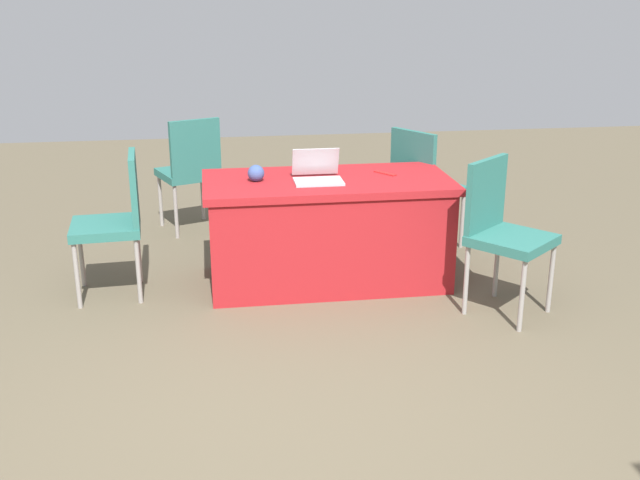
{
  "coord_description": "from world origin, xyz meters",
  "views": [
    {
      "loc": [
        0.25,
        3.02,
        2.0
      ],
      "look_at": [
        -0.2,
        -0.16,
        0.9
      ],
      "focal_mm": 42.88,
      "sensor_mm": 36.0,
      "label": 1
    }
  ],
  "objects_px": {
    "chair_back_row": "(423,182)",
    "scissors_red": "(385,173)",
    "table_foreground": "(327,230)",
    "chair_tucked_right": "(502,227)",
    "laptop_silver": "(318,175)",
    "yarn_ball": "(256,173)",
    "chair_near_front": "(116,216)",
    "chair_tucked_left": "(191,167)"
  },
  "relations": [
    {
      "from": "chair_tucked_right",
      "to": "chair_near_front",
      "type": "bearing_deg",
      "value": -54.74
    },
    {
      "from": "yarn_ball",
      "to": "laptop_silver",
      "type": "bearing_deg",
      "value": 172.65
    },
    {
      "from": "laptop_silver",
      "to": "chair_back_row",
      "type": "bearing_deg",
      "value": -146.23
    },
    {
      "from": "chair_near_front",
      "to": "chair_tucked_right",
      "type": "distance_m",
      "value": 2.47
    },
    {
      "from": "table_foreground",
      "to": "chair_tucked_left",
      "type": "relative_size",
      "value": 1.75
    },
    {
      "from": "chair_tucked_right",
      "to": "laptop_silver",
      "type": "bearing_deg",
      "value": -69.89
    },
    {
      "from": "chair_near_front",
      "to": "yarn_ball",
      "type": "relative_size",
      "value": 8.6
    },
    {
      "from": "chair_tucked_left",
      "to": "scissors_red",
      "type": "height_order",
      "value": "chair_tucked_left"
    },
    {
      "from": "chair_near_front",
      "to": "chair_back_row",
      "type": "height_order",
      "value": "chair_near_front"
    },
    {
      "from": "table_foreground",
      "to": "chair_tucked_right",
      "type": "xyz_separation_m",
      "value": [
        -0.99,
        0.66,
        0.19
      ]
    },
    {
      "from": "chair_tucked_left",
      "to": "scissors_red",
      "type": "xyz_separation_m",
      "value": [
        -1.35,
        1.18,
        0.19
      ]
    },
    {
      "from": "chair_back_row",
      "to": "scissors_red",
      "type": "height_order",
      "value": "chair_back_row"
    },
    {
      "from": "chair_near_front",
      "to": "laptop_silver",
      "type": "xyz_separation_m",
      "value": [
        -1.32,
        0.01,
        0.23
      ]
    },
    {
      "from": "chair_tucked_left",
      "to": "scissors_red",
      "type": "distance_m",
      "value": 1.81
    },
    {
      "from": "chair_near_front",
      "to": "chair_tucked_right",
      "type": "height_order",
      "value": "chair_tucked_right"
    },
    {
      "from": "yarn_ball",
      "to": "chair_tucked_right",
      "type": "bearing_deg",
      "value": 155.93
    },
    {
      "from": "chair_back_row",
      "to": "yarn_ball",
      "type": "xyz_separation_m",
      "value": [
        1.3,
        0.55,
        0.25
      ]
    },
    {
      "from": "chair_near_front",
      "to": "yarn_ball",
      "type": "height_order",
      "value": "chair_near_front"
    },
    {
      "from": "chair_tucked_left",
      "to": "yarn_ball",
      "type": "height_order",
      "value": "chair_tucked_left"
    },
    {
      "from": "chair_tucked_right",
      "to": "yarn_ball",
      "type": "xyz_separation_m",
      "value": [
        1.47,
        -0.66,
        0.23
      ]
    },
    {
      "from": "chair_tucked_right",
      "to": "laptop_silver",
      "type": "xyz_separation_m",
      "value": [
        1.07,
        -0.6,
        0.21
      ]
    },
    {
      "from": "chair_tucked_right",
      "to": "table_foreground",
      "type": "bearing_deg",
      "value": -73.79
    },
    {
      "from": "table_foreground",
      "to": "yarn_ball",
      "type": "distance_m",
      "value": 0.64
    },
    {
      "from": "yarn_ball",
      "to": "scissors_red",
      "type": "height_order",
      "value": "yarn_ball"
    },
    {
      "from": "chair_tucked_left",
      "to": "yarn_ball",
      "type": "bearing_deg",
      "value": -91.86
    },
    {
      "from": "laptop_silver",
      "to": "yarn_ball",
      "type": "bearing_deg",
      "value": -7.5
    },
    {
      "from": "chair_near_front",
      "to": "chair_tucked_left",
      "type": "xyz_separation_m",
      "value": [
        -0.46,
        -1.31,
        0.01
      ]
    },
    {
      "from": "chair_near_front",
      "to": "chair_tucked_right",
      "type": "bearing_deg",
      "value": -108.82
    },
    {
      "from": "table_foreground",
      "to": "chair_tucked_right",
      "type": "bearing_deg",
      "value": 146.54
    },
    {
      "from": "chair_back_row",
      "to": "laptop_silver",
      "type": "height_order",
      "value": "chair_back_row"
    },
    {
      "from": "table_foreground",
      "to": "laptop_silver",
      "type": "xyz_separation_m",
      "value": [
        0.07,
        0.05,
        0.4
      ]
    },
    {
      "from": "chair_back_row",
      "to": "scissors_red",
      "type": "bearing_deg",
      "value": -74.19
    },
    {
      "from": "chair_tucked_left",
      "to": "laptop_silver",
      "type": "distance_m",
      "value": 1.59
    },
    {
      "from": "chair_back_row",
      "to": "chair_tucked_left",
      "type": "bearing_deg",
      "value": -145.19
    },
    {
      "from": "scissors_red",
      "to": "chair_back_row",
      "type": "bearing_deg",
      "value": 103.56
    },
    {
      "from": "chair_back_row",
      "to": "laptop_silver",
      "type": "xyz_separation_m",
      "value": [
        0.9,
        0.6,
        0.23
      ]
    },
    {
      "from": "table_foreground",
      "to": "chair_near_front",
      "type": "height_order",
      "value": "chair_near_front"
    },
    {
      "from": "yarn_ball",
      "to": "table_foreground",
      "type": "bearing_deg",
      "value": 179.88
    },
    {
      "from": "chair_tucked_left",
      "to": "yarn_ball",
      "type": "distance_m",
      "value": 1.36
    },
    {
      "from": "chair_tucked_left",
      "to": "chair_tucked_right",
      "type": "bearing_deg",
      "value": -66.75
    },
    {
      "from": "chair_near_front",
      "to": "chair_back_row",
      "type": "xyz_separation_m",
      "value": [
        -2.22,
        -0.59,
        -0.0
      ]
    },
    {
      "from": "chair_tucked_left",
      "to": "chair_tucked_right",
      "type": "relative_size",
      "value": 0.99
    }
  ]
}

